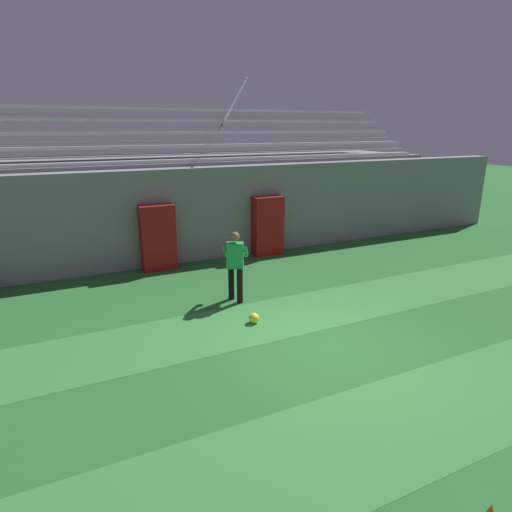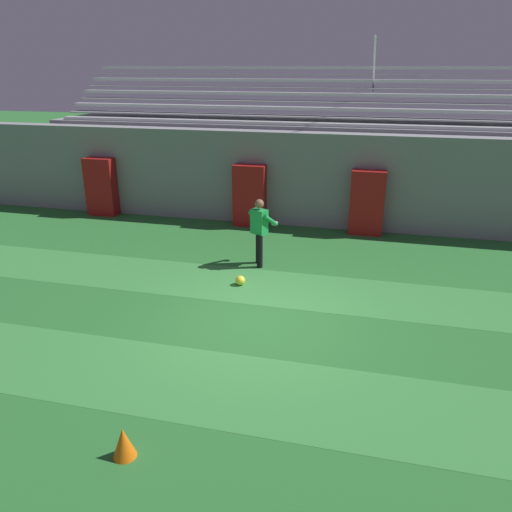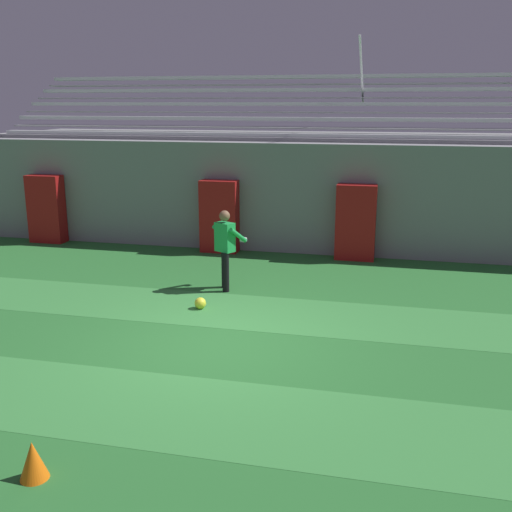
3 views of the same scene
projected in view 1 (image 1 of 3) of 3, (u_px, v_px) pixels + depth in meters
ground_plane at (329, 347)px, 7.96m from camera, size 80.00×80.00×0.00m
turf_stripe_mid at (419, 416)px, 6.06m from camera, size 28.00×1.89×0.01m
turf_stripe_far at (287, 315)px, 9.33m from camera, size 28.00×1.89×0.01m
back_wall at (209, 213)px, 13.17m from camera, size 24.00×0.60×2.80m
padding_pillar_gate_left at (158, 238)px, 12.11m from camera, size 0.97×0.44×1.86m
padding_pillar_gate_right at (268, 226)px, 13.56m from camera, size 0.97×0.44×1.86m
bleacher_stand at (187, 199)px, 15.17m from camera, size 18.00×4.05×5.43m
goalkeeper at (235, 262)px, 9.85m from camera, size 0.73×0.70×1.67m
soccer_ball at (254, 318)px, 8.92m from camera, size 0.22×0.22×0.22m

